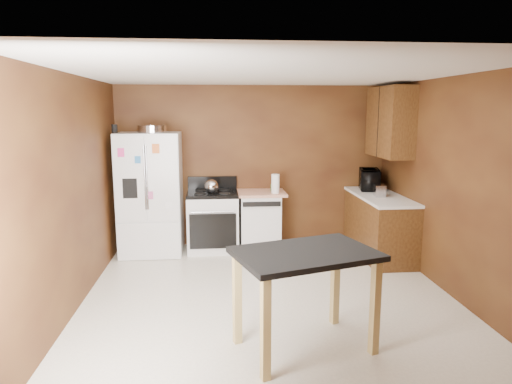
{
  "coord_description": "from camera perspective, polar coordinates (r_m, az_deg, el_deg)",
  "views": [
    {
      "loc": [
        -0.6,
        -4.88,
        2.11
      ],
      "look_at": [
        -0.08,
        0.85,
        1.08
      ],
      "focal_mm": 32.0,
      "sensor_mm": 36.0,
      "label": 1
    }
  ],
  "objects": [
    {
      "name": "ceiling",
      "position": [
        4.93,
        1.85,
        14.64
      ],
      "size": [
        4.5,
        4.5,
        0.0
      ],
      "primitive_type": "plane",
      "rotation": [
        3.14,
        0.0,
        0.0
      ],
      "color": "white",
      "rests_on": "ground"
    },
    {
      "name": "paper_towel",
      "position": [
        6.84,
        2.44,
        1.05
      ],
      "size": [
        0.16,
        0.16,
        0.29
      ],
      "primitive_type": "cylinder",
      "rotation": [
        0.0,
        0.0,
        -0.43
      ],
      "color": "white",
      "rests_on": "dishwasher"
    },
    {
      "name": "green_canister",
      "position": [
        7.06,
        2.21,
        0.57
      ],
      "size": [
        0.11,
        0.11,
        0.1
      ],
      "primitive_type": "cylinder",
      "rotation": [
        0.0,
        0.0,
        -0.26
      ],
      "color": "green",
      "rests_on": "dishwasher"
    },
    {
      "name": "right_cabinets",
      "position": [
        6.91,
        15.52,
        -0.27
      ],
      "size": [
        0.63,
        1.58,
        2.45
      ],
      "color": "brown",
      "rests_on": "ground"
    },
    {
      "name": "wall_left",
      "position": [
        5.17,
        -21.99,
        -0.21
      ],
      "size": [
        0.0,
        4.5,
        4.5
      ],
      "primitive_type": "plane",
      "rotation": [
        1.57,
        0.0,
        1.57
      ],
      "color": "brown",
      "rests_on": "ground"
    },
    {
      "name": "wall_back",
      "position": [
        7.2,
        -0.4,
        3.26
      ],
      "size": [
        4.2,
        0.0,
        4.2
      ],
      "primitive_type": "plane",
      "rotation": [
        1.57,
        0.0,
        0.0
      ],
      "color": "brown",
      "rests_on": "ground"
    },
    {
      "name": "toaster",
      "position": [
        6.77,
        15.19,
        0.19
      ],
      "size": [
        0.18,
        0.25,
        0.17
      ],
      "primitive_type": "cube",
      "rotation": [
        0.0,
        0.0,
        -0.17
      ],
      "color": "silver",
      "rests_on": "right_cabinets"
    },
    {
      "name": "microwave",
      "position": [
        7.31,
        13.99,
        1.44
      ],
      "size": [
        0.46,
        0.59,
        0.29
      ],
      "primitive_type": "imported",
      "rotation": [
        0.0,
        0.0,
        1.35
      ],
      "color": "black",
      "rests_on": "right_cabinets"
    },
    {
      "name": "roasting_pan",
      "position": [
        6.81,
        -12.87,
        7.7
      ],
      "size": [
        0.42,
        0.42,
        0.11
      ],
      "primitive_type": "cylinder",
      "color": "silver",
      "rests_on": "refrigerator"
    },
    {
      "name": "wall_right",
      "position": [
        5.64,
        23.46,
        0.49
      ],
      "size": [
        0.0,
        4.5,
        4.5
      ],
      "primitive_type": "plane",
      "rotation": [
        1.57,
        0.0,
        -1.57
      ],
      "color": "brown",
      "rests_on": "ground"
    },
    {
      "name": "dishwasher",
      "position": [
        7.06,
        0.46,
        -3.47
      ],
      "size": [
        0.78,
        0.63,
        0.89
      ],
      "color": "white",
      "rests_on": "ground"
    },
    {
      "name": "wall_front",
      "position": [
        2.83,
        7.34,
        -7.73
      ],
      "size": [
        4.2,
        0.0,
        4.2
      ],
      "primitive_type": "plane",
      "rotation": [
        -1.57,
        0.0,
        0.0
      ],
      "color": "brown",
      "rests_on": "ground"
    },
    {
      "name": "pen_cup",
      "position": [
        6.77,
        -17.27,
        7.56
      ],
      "size": [
        0.08,
        0.08,
        0.12
      ],
      "primitive_type": "cylinder",
      "color": "black",
      "rests_on": "refrigerator"
    },
    {
      "name": "island",
      "position": [
        4.07,
        6.18,
        -9.28
      ],
      "size": [
        1.38,
        1.12,
        0.91
      ],
      "color": "black",
      "rests_on": "ground"
    },
    {
      "name": "refrigerator",
      "position": [
        6.91,
        -13.03,
        -0.22
      ],
      "size": [
        0.9,
        0.8,
        1.8
      ],
      "color": "white",
      "rests_on": "ground"
    },
    {
      "name": "kettle",
      "position": [
        6.79,
        -5.58,
        0.7
      ],
      "size": [
        0.21,
        0.21,
        0.21
      ],
      "primitive_type": "sphere",
      "color": "silver",
      "rests_on": "gas_range"
    },
    {
      "name": "floor",
      "position": [
        5.35,
        1.69,
        -13.14
      ],
      "size": [
        4.5,
        4.5,
        0.0
      ],
      "primitive_type": "plane",
      "color": "white",
      "rests_on": "ground"
    },
    {
      "name": "gas_range",
      "position": [
        7.0,
        -5.41,
        -3.55
      ],
      "size": [
        0.76,
        0.68,
        1.1
      ],
      "color": "white",
      "rests_on": "ground"
    }
  ]
}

